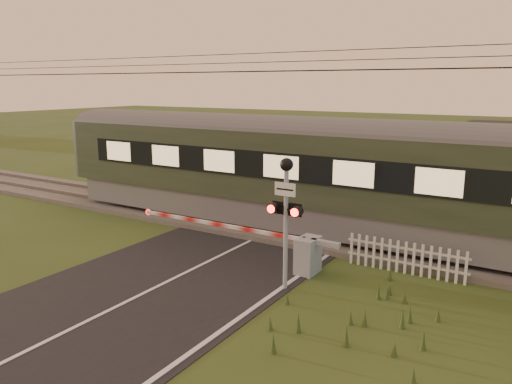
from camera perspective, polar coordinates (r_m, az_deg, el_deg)
The scene contains 7 objects.
ground at distance 12.97m, azimuth -12.25°, elevation -11.10°, with size 160.00×160.00×0.00m, color #314319.
road at distance 12.81m, azimuth -12.92°, elevation -11.40°, with size 6.00×140.00×0.03m.
track_bed at distance 17.90m, azimuth 2.25°, elevation -4.03°, with size 140.00×3.40×0.39m.
overhead_wires at distance 17.19m, azimuth 2.41°, elevation 14.39°, with size 120.00×0.62×0.62m.
boom_gate at distance 13.91m, azimuth 4.59°, elevation -6.71°, with size 6.87×0.78×1.03m.
crossing_signal at distance 12.18m, azimuth 3.45°, elevation -0.96°, with size 0.85×0.35×3.35m.
picket_fence at distance 14.27m, azimuth 16.72°, elevation -7.20°, with size 3.31×0.08×0.90m.
Camera 1 is at (8.38, -8.50, 5.08)m, focal length 35.00 mm.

